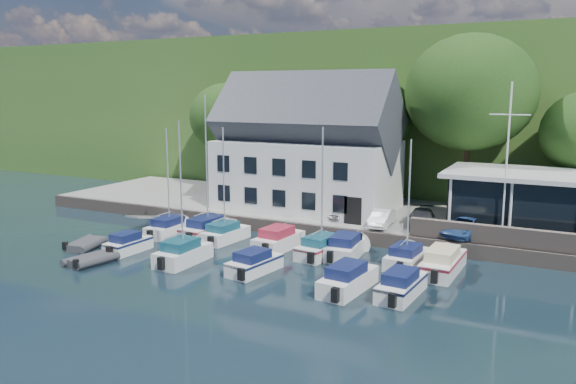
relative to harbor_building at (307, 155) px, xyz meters
name	(u,v)px	position (x,y,z in m)	size (l,w,h in m)	color
ground	(296,297)	(7.00, -16.50, -5.35)	(180.00, 180.00, 0.00)	black
quay	(392,219)	(7.00, 1.00, -4.85)	(60.00, 13.00, 1.00)	gray
quay_face	(366,238)	(7.00, -5.50, -4.85)	(60.00, 0.30, 1.00)	#6A5D55
hillside	(481,108)	(7.00, 45.50, 2.65)	(160.00, 75.00, 16.00)	#2F5921
field_patch	(548,53)	(15.00, 53.50, 10.80)	(50.00, 30.00, 0.30)	olive
harbor_building	(307,155)	(0.00, 0.00, 0.00)	(14.40, 8.20, 8.70)	silver
club_pavilion	(547,203)	(18.00, -0.50, -2.30)	(13.20, 7.20, 4.10)	black
seawall	(560,242)	(19.00, -5.10, -3.75)	(18.00, 0.50, 1.20)	#6A5D55
gangway	(158,226)	(-9.50, -7.50, -5.35)	(1.20, 6.00, 1.40)	silver
car_silver	(343,211)	(4.19, -2.58, -3.80)	(1.29, 3.20, 1.09)	silver
car_white	(382,218)	(7.53, -3.62, -3.75)	(1.27, 3.64, 1.20)	silver
car_dgrey	(422,219)	(10.19, -2.80, -3.71)	(1.78, 4.39, 1.27)	#323238
car_blue	(466,226)	(13.33, -3.70, -3.67)	(1.56, 3.96, 1.35)	navy
flagpole	(507,163)	(15.59, -3.80, 0.68)	(2.41, 0.20, 10.06)	silver
tree_0	(228,135)	(-11.37, 5.85, 0.81)	(7.55, 7.55, 10.31)	#17330F
tree_1	(272,143)	(-5.99, 4.97, 0.36)	(6.89, 6.89, 9.42)	#17330F
tree_2	(366,137)	(3.10, 5.48, 1.15)	(8.05, 8.05, 11.00)	#17330F
tree_3	(469,123)	(11.74, 5.14, 2.63)	(10.21, 10.21, 13.96)	#17330F
boat_r1_0	(168,178)	(-6.81, -9.35, -1.07)	(1.86, 5.82, 8.56)	silver
boat_r1_1	(207,174)	(-3.99, -8.50, -0.69)	(1.92, 6.82, 9.32)	silver
boat_r1_2	(224,182)	(-2.28, -8.91, -1.13)	(1.92, 5.52, 8.43)	silver
boat_r1_3	(279,238)	(2.04, -8.94, -4.58)	(1.99, 5.91, 1.54)	silver
boat_r1_4	(322,190)	(5.29, -9.17, -1.02)	(1.82, 6.13, 8.66)	silver
boat_r1_5	(346,245)	(6.75, -8.60, -4.60)	(1.93, 5.91, 1.49)	silver
boat_r1_6	(409,199)	(10.75, -8.78, -1.19)	(1.90, 5.43, 8.33)	silver
boat_r1_7	(443,260)	(12.99, -9.10, -4.58)	(1.93, 6.98, 1.54)	silver
boat_r2_0	(128,242)	(-6.46, -14.12, -4.67)	(1.59, 4.68, 1.35)	silver
boat_r2_1	(181,188)	(-1.73, -14.44, -0.61)	(1.96, 5.66, 9.49)	silver
boat_r2_2	(254,261)	(3.11, -14.02, -4.66)	(1.77, 5.24, 1.37)	silver
boat_r2_3	(348,277)	(9.08, -14.39, -4.58)	(1.81, 6.28, 1.53)	silver
boat_r2_4	(402,283)	(11.86, -13.96, -4.63)	(1.72, 5.68, 1.44)	silver
dinghy_0	(86,243)	(-9.64, -14.72, -4.98)	(1.90, 3.17, 0.74)	#323337
dinghy_1	(91,258)	(-6.69, -17.17, -5.00)	(1.82, 3.03, 0.71)	#323337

